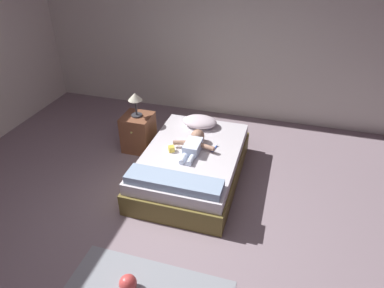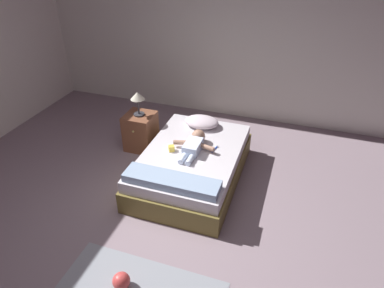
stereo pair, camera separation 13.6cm
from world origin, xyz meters
name	(u,v)px [view 1 (the left image)]	position (x,y,z in m)	size (l,w,h in m)	color
ground_plane	(151,239)	(0.00, 0.00, 0.00)	(8.00, 8.00, 0.00)	gray
wall_behind_bed	(220,31)	(0.00, 3.00, 1.36)	(8.00, 0.12, 2.71)	silver
bed	(192,165)	(0.12, 1.09, 0.20)	(1.15, 1.74, 0.41)	brown
pillow	(200,122)	(0.05, 1.71, 0.48)	(0.46, 0.33, 0.13)	silver
baby	(194,144)	(0.13, 1.15, 0.48)	(0.53, 0.62, 0.17)	#CFDFF9
toothbrush	(215,148)	(0.37, 1.22, 0.42)	(0.04, 0.15, 0.02)	blue
nightstand	(138,132)	(-0.80, 1.54, 0.26)	(0.39, 0.42, 0.52)	brown
lamp	(135,99)	(-0.80, 1.54, 0.78)	(0.19, 0.19, 0.34)	#333338
toy_ball	(128,283)	(0.04, -0.59, 0.09)	(0.16, 0.16, 0.16)	#CE4442
blanket	(174,182)	(0.12, 0.42, 0.46)	(1.04, 0.26, 0.09)	#8CA4C1
toy_block	(171,149)	(-0.12, 1.02, 0.45)	(0.09, 0.09, 0.07)	yellow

